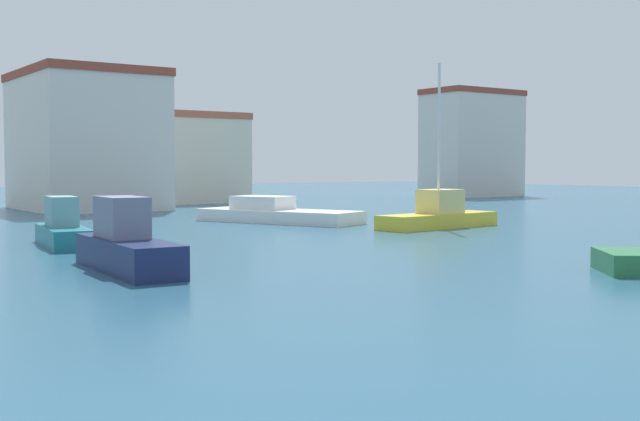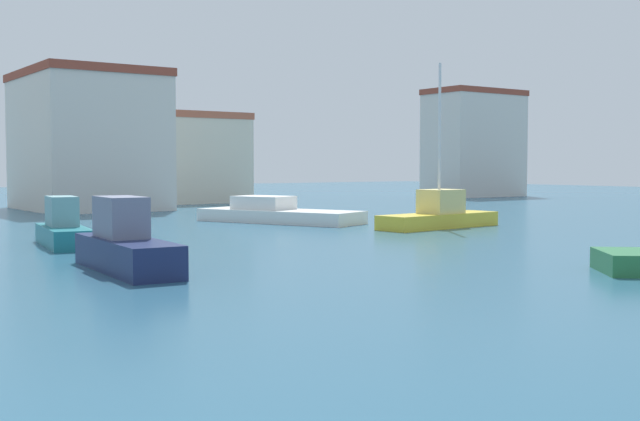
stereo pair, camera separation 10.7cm
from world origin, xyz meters
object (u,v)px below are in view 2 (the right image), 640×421
Objects in this scene: motorboat_white_outer_mooring at (277,213)px; motorboat_teal_far_right at (63,229)px; sailboat_yellow_inner_mooring at (439,215)px; motorboat_navy_distant_north at (125,245)px.

motorboat_teal_far_right is (-12.08, -5.47, 0.15)m from motorboat_white_outer_mooring.
sailboat_yellow_inner_mooring is at bearing -5.66° from motorboat_teal_far_right.
motorboat_teal_far_right is at bearing -155.64° from motorboat_white_outer_mooring.
sailboat_yellow_inner_mooring reaches higher than motorboat_navy_distant_north.
motorboat_teal_far_right is (0.70, 7.48, -0.09)m from motorboat_navy_distant_north.
motorboat_teal_far_right reaches higher than motorboat_white_outer_mooring.
motorboat_white_outer_mooring is at bearing 120.13° from sailboat_yellow_inner_mooring.
sailboat_yellow_inner_mooring is 16.26m from motorboat_teal_far_right.
motorboat_teal_far_right is at bearing 174.34° from sailboat_yellow_inner_mooring.
sailboat_yellow_inner_mooring is 17.88m from motorboat_navy_distant_north.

